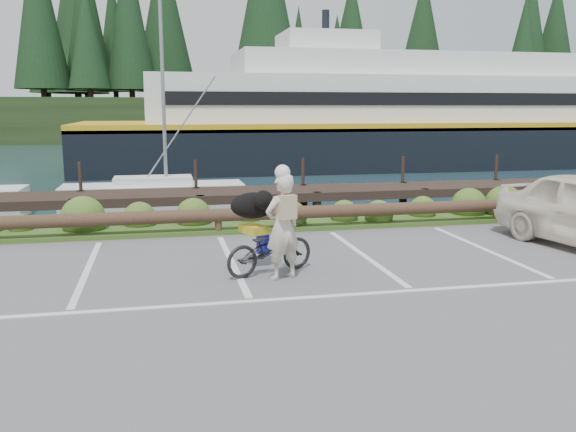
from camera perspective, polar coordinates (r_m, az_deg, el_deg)
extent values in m
plane|color=#545457|center=(9.63, -3.86, -7.25)|extent=(72.00, 72.00, 0.00)
plane|color=#1A343F|center=(57.26, -10.68, 5.88)|extent=(160.00, 160.00, 0.00)
cube|color=#3D5B21|center=(14.73, -6.78, -0.99)|extent=(34.00, 1.60, 0.10)
imported|color=black|center=(10.63, -1.71, -3.05)|extent=(1.81, 1.21, 0.90)
imported|color=beige|center=(10.21, -0.51, -1.03)|extent=(0.77, 0.65, 1.79)
ellipsoid|color=black|center=(10.96, -3.28, 1.00)|extent=(0.68, 0.91, 0.47)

